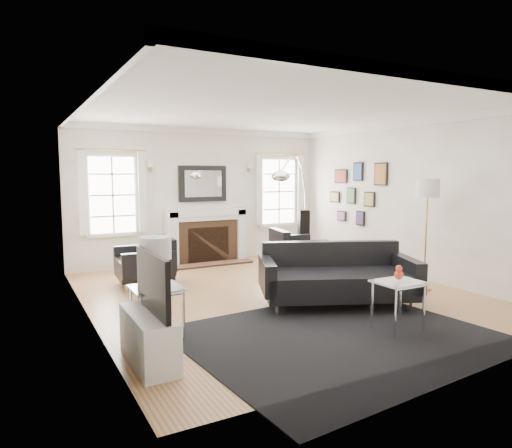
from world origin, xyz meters
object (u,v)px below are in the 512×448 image
armchair_right (294,251)px  coffee_table (313,273)px  fireplace (206,237)px  armchair_left (148,263)px  sofa (336,277)px  arc_floor_lamp (294,206)px  gourd_lamp (155,258)px

armchair_right → coffee_table: bearing=-115.5°
fireplace → armchair_left: fireplace is taller
coffee_table → sofa: bearing=-71.8°
fireplace → arc_floor_lamp: arc_floor_lamp is taller
fireplace → sofa: fireplace is taller
sofa → armchair_right: (0.76, 2.25, -0.02)m
fireplace → armchair_right: (1.22, -1.48, -0.18)m
fireplace → arc_floor_lamp: size_ratio=0.74×
armchair_right → coffee_table: armchair_right is taller
armchair_left → coffee_table: bearing=-46.1°
armchair_right → arc_floor_lamp: size_ratio=0.49×
sofa → coffee_table: bearing=108.2°
gourd_lamp → arc_floor_lamp: bearing=36.0°
arc_floor_lamp → gourd_lamp: bearing=-144.0°
fireplace → sofa: size_ratio=0.72×
fireplace → coffee_table: 3.37m
armchair_left → gourd_lamp: gourd_lamp is taller
sofa → arc_floor_lamp: size_ratio=1.03×
armchair_right → gourd_lamp: gourd_lamp is taller
armchair_left → gourd_lamp: size_ratio=1.81×
armchair_right → gourd_lamp: size_ratio=1.99×
sofa → arc_floor_lamp: (0.84, 2.38, 0.85)m
gourd_lamp → armchair_left: bearing=76.9°
fireplace → armchair_left: size_ratio=1.66×
coffee_table → gourd_lamp: bearing=-168.0°
armchair_left → sofa: bearing=-49.3°
fireplace → armchair_left: bearing=-140.2°
armchair_right → arc_floor_lamp: (0.07, 0.13, 0.87)m
fireplace → gourd_lamp: 4.47m
coffee_table → arc_floor_lamp: (0.96, 2.00, 0.85)m
coffee_table → armchair_right: bearing=64.5°
sofa → armchair_right: bearing=71.2°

